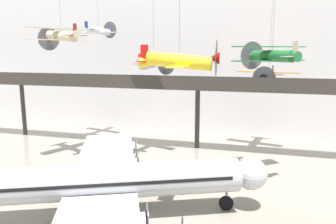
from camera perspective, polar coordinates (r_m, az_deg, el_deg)
The scene contains 10 objects.
hangar_back_wall at distance 59.27m, azimuth 7.32°, elevation 9.34°, with size 140.00×3.00×26.12m.
mezzanine_walkway at distance 46.83m, azimuth 5.00°, elevation 4.33°, with size 110.00×3.20×10.90m.
airliner_silver_main at distance 29.09m, azimuth -13.53°, elevation -12.00°, with size 30.11×35.42×9.03m.
suspended_plane_cream_biplane at distance 44.94m, azimuth -18.10°, elevation 12.50°, with size 7.37×8.36×7.61m.
suspended_plane_green_biplane at distance 37.08m, azimuth 17.62°, elevation 9.35°, with size 7.83×7.46×9.65m.
suspended_plane_yellow_lowwing at distance 30.70m, azimuth 1.94°, elevation 8.80°, with size 7.57×9.27×9.78m.
suspended_plane_silver_racer at distance 45.12m, azimuth -2.51°, elevation 8.43°, with size 8.16×6.92×10.89m.
suspended_plane_orange_highwing at distance 49.53m, azimuth 17.12°, elevation 6.10°, with size 8.77×7.26×12.52m.
suspended_plane_white_twin at distance 54.47m, azimuth -11.99°, elevation 13.67°, with size 7.59×6.32×5.61m.
info_sign_pedestal at distance 28.53m, azimuth 2.52°, elevation -18.45°, with size 0.24×0.77×1.24m.
Camera 1 is at (8.25, -22.74, 14.32)m, focal length 35.00 mm.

